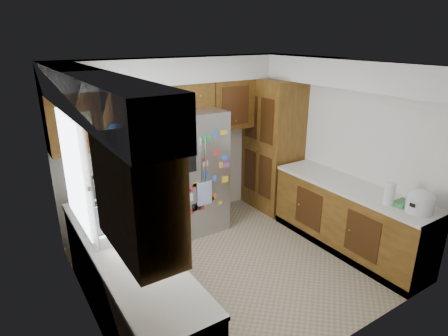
{
  "coord_description": "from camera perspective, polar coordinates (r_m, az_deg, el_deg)",
  "views": [
    {
      "loc": [
        -2.38,
        -3.36,
        2.79
      ],
      "look_at": [
        0.03,
        0.35,
        1.21
      ],
      "focal_mm": 30.0,
      "sensor_mm": 36.0,
      "label": 1
    }
  ],
  "objects": [
    {
      "name": "rice_cooker",
      "position": [
        4.69,
        27.75,
        -4.43
      ],
      "size": [
        0.3,
        0.29,
        0.26
      ],
      "color": "silver",
      "rests_on": "right_counter_run"
    },
    {
      "name": "paper_towel",
      "position": [
        4.74,
        23.93,
        -3.57
      ],
      "size": [
        0.12,
        0.12,
        0.27
      ],
      "primitive_type": "cylinder",
      "color": "white",
      "rests_on": "right_counter_run"
    },
    {
      "name": "left_counter_run",
      "position": [
        4.25,
        -13.9,
        -14.7
      ],
      "size": [
        1.36,
        3.2,
        0.92
      ],
      "color": "#482E0E",
      "rests_on": "ground"
    },
    {
      "name": "bridge_cabinet",
      "position": [
        5.41,
        -6.61,
        10.9
      ],
      "size": [
        0.96,
        0.34,
        0.35
      ],
      "primitive_type": "cube",
      "color": "#482E0E",
      "rests_on": "fridge"
    },
    {
      "name": "sink_assembly",
      "position": [
        4.0,
        -16.77,
        -8.04
      ],
      "size": [
        0.52,
        0.7,
        0.37
      ],
      "color": "white",
      "rests_on": "left_counter_run"
    },
    {
      "name": "fridge_top_items",
      "position": [
        5.31,
        -8.58,
        13.97
      ],
      "size": [
        0.65,
        0.31,
        0.29
      ],
      "color": "#1E37CA",
      "rests_on": "bridge_cabinet"
    },
    {
      "name": "right_counter_run",
      "position": [
        5.38,
        18.39,
        -7.5
      ],
      "size": [
        0.63,
        2.25,
        0.92
      ],
      "color": "#482E0E",
      "rests_on": "ground"
    },
    {
      "name": "fridge",
      "position": [
        5.48,
        -5.11,
        -0.55
      ],
      "size": [
        0.9,
        0.79,
        1.8
      ],
      "color": "#939398",
      "rests_on": "ground"
    },
    {
      "name": "floor",
      "position": [
        4.97,
        1.99,
        -14.44
      ],
      "size": [
        3.6,
        3.6,
        0.0
      ],
      "primitive_type": "plane",
      "color": "tan",
      "rests_on": "ground"
    },
    {
      "name": "room_shell",
      "position": [
        4.47,
        -1.54,
        7.18
      ],
      "size": [
        3.64,
        3.24,
        2.52
      ],
      "color": "white",
      "rests_on": "ground"
    },
    {
      "name": "pantry",
      "position": [
        6.19,
        7.43,
        3.45
      ],
      "size": [
        0.6,
        0.9,
        2.15
      ],
      "primitive_type": "cube",
      "color": "#482E0E",
      "rests_on": "ground"
    },
    {
      "name": "left_counter_clutter",
      "position": [
        4.64,
        -19.14,
        -3.49
      ],
      "size": [
        0.33,
        0.84,
        0.38
      ],
      "color": "black",
      "rests_on": "left_counter_run"
    }
  ]
}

